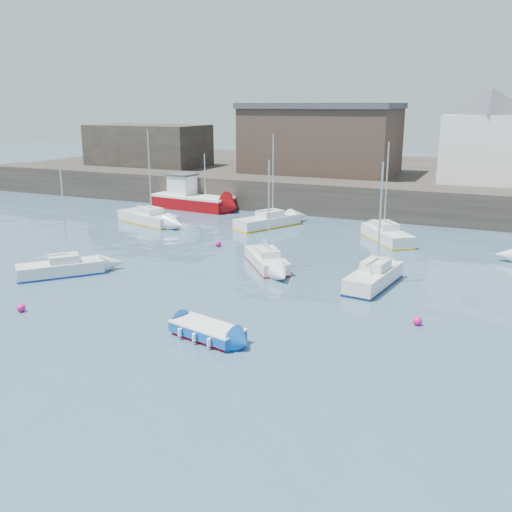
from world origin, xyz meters
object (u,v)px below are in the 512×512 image
at_px(sailboat_a, 61,268).
at_px(sailboat_b, 266,260).
at_px(sailboat_e, 148,218).
at_px(sailboat_f, 387,235).
at_px(sailboat_h, 268,221).
at_px(buoy_near, 22,312).
at_px(buoy_mid, 417,325).
at_px(blue_dinghy, 207,331).
at_px(buoy_far, 218,246).
at_px(sailboat_c, 374,277).
at_px(fishing_boat, 190,198).

distance_m(sailboat_a, sailboat_b, 12.94).
relative_size(sailboat_e, sailboat_f, 1.08).
height_order(sailboat_f, sailboat_h, sailboat_h).
xyz_separation_m(sailboat_b, buoy_near, (-8.17, -12.88, -0.45)).
distance_m(sailboat_e, sailboat_h, 10.73).
height_order(sailboat_a, sailboat_f, sailboat_f).
bearing_deg(buoy_mid, sailboat_a, -178.35).
height_order(blue_dinghy, buoy_far, blue_dinghy).
xyz_separation_m(sailboat_a, sailboat_b, (10.84, 7.08, -0.01)).
xyz_separation_m(sailboat_b, sailboat_e, (-15.05, 8.41, 0.08)).
relative_size(sailboat_b, buoy_mid, 15.64).
distance_m(sailboat_a, buoy_mid, 21.51).
xyz_separation_m(sailboat_c, buoy_near, (-15.51, -11.60, -0.55)).
xyz_separation_m(sailboat_e, buoy_near, (6.88, -21.29, -0.53)).
height_order(sailboat_c, sailboat_h, sailboat_h).
distance_m(sailboat_c, sailboat_e, 24.40).
xyz_separation_m(sailboat_c, sailboat_f, (-1.61, 11.51, -0.02)).
height_order(sailboat_h, buoy_mid, sailboat_h).
height_order(sailboat_b, sailboat_h, sailboat_h).
height_order(fishing_boat, buoy_far, fishing_boat).
height_order(sailboat_a, buoy_far, sailboat_a).
distance_m(sailboat_a, buoy_near, 6.40).
bearing_deg(sailboat_f, buoy_far, -148.74).
xyz_separation_m(sailboat_a, sailboat_f, (16.57, 17.30, 0.06)).
bearing_deg(sailboat_c, buoy_far, 159.52).
xyz_separation_m(sailboat_f, buoy_near, (-13.90, -23.11, -0.53)).
height_order(sailboat_a, sailboat_c, sailboat_c).
bearing_deg(sailboat_e, sailboat_h, 16.17).
distance_m(sailboat_b, sailboat_f, 11.73).
height_order(sailboat_e, sailboat_f, sailboat_e).
bearing_deg(buoy_mid, buoy_far, 148.25).
height_order(fishing_boat, buoy_near, fishing_boat).
distance_m(blue_dinghy, sailboat_h, 24.44).
relative_size(blue_dinghy, buoy_mid, 8.54).
bearing_deg(sailboat_b, blue_dinghy, -79.59).
bearing_deg(sailboat_a, sailboat_e, 105.22).
xyz_separation_m(blue_dinghy, fishing_boat, (-17.63, 28.56, 0.70)).
bearing_deg(blue_dinghy, sailboat_f, 81.00).
xyz_separation_m(blue_dinghy, sailboat_b, (-2.21, 12.03, 0.08)).
height_order(blue_dinghy, buoy_mid, blue_dinghy).
bearing_deg(fishing_boat, sailboat_b, -47.00).
bearing_deg(buoy_near, sailboat_h, 81.96).
relative_size(sailboat_b, sailboat_e, 0.86).
distance_m(fishing_boat, sailboat_h, 11.86).
xyz_separation_m(buoy_mid, buoy_far, (-16.05, 9.93, 0.00)).
bearing_deg(sailboat_e, sailboat_b, -29.20).
height_order(blue_dinghy, sailboat_c, sailboat_c).
distance_m(sailboat_c, buoy_mid, 6.17).
bearing_deg(buoy_mid, sailboat_b, 148.80).
xyz_separation_m(sailboat_f, sailboat_h, (-10.48, 1.17, -0.02)).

